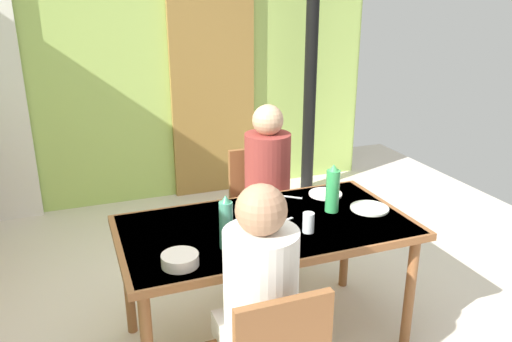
{
  "coord_description": "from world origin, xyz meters",
  "views": [
    {
      "loc": [
        -0.64,
        -2.26,
        1.9
      ],
      "look_at": [
        0.27,
        0.16,
        0.98
      ],
      "focal_mm": 35.81,
      "sensor_mm": 36.0,
      "label": 1
    }
  ],
  "objects_px": {
    "person_near_diner": "(260,286)",
    "person_far_diner": "(268,171)",
    "chair_far_diner": "(261,203)",
    "serving_bowl_center": "(180,260)",
    "water_bottle_green_far": "(333,189)",
    "water_bottle_green_near": "(227,223)",
    "dining_table": "(266,236)"
  },
  "relations": [
    {
      "from": "dining_table",
      "to": "water_bottle_green_far",
      "type": "height_order",
      "value": "water_bottle_green_far"
    },
    {
      "from": "water_bottle_green_near",
      "to": "water_bottle_green_far",
      "type": "relative_size",
      "value": 0.98
    },
    {
      "from": "water_bottle_green_far",
      "to": "person_far_diner",
      "type": "bearing_deg",
      "value": 103.33
    },
    {
      "from": "water_bottle_green_near",
      "to": "dining_table",
      "type": "bearing_deg",
      "value": 32.25
    },
    {
      "from": "water_bottle_green_near",
      "to": "serving_bowl_center",
      "type": "xyz_separation_m",
      "value": [
        -0.25,
        -0.09,
        -0.1
      ]
    },
    {
      "from": "person_far_diner",
      "to": "water_bottle_green_far",
      "type": "bearing_deg",
      "value": 103.33
    },
    {
      "from": "person_far_diner",
      "to": "water_bottle_green_far",
      "type": "relative_size",
      "value": 2.79
    },
    {
      "from": "dining_table",
      "to": "water_bottle_green_near",
      "type": "xyz_separation_m",
      "value": [
        -0.27,
        -0.17,
        0.2
      ]
    },
    {
      "from": "chair_far_diner",
      "to": "water_bottle_green_far",
      "type": "xyz_separation_m",
      "value": [
        0.14,
        -0.73,
        0.36
      ]
    },
    {
      "from": "dining_table",
      "to": "person_far_diner",
      "type": "bearing_deg",
      "value": 67.0
    },
    {
      "from": "person_near_diner",
      "to": "person_far_diner",
      "type": "xyz_separation_m",
      "value": [
        0.55,
        1.26,
        0.0
      ]
    },
    {
      "from": "dining_table",
      "to": "water_bottle_green_far",
      "type": "relative_size",
      "value": 5.61
    },
    {
      "from": "dining_table",
      "to": "person_far_diner",
      "type": "height_order",
      "value": "person_far_diner"
    },
    {
      "from": "chair_far_diner",
      "to": "person_near_diner",
      "type": "distance_m",
      "value": 1.52
    },
    {
      "from": "chair_far_diner",
      "to": "serving_bowl_center",
      "type": "xyz_separation_m",
      "value": [
        -0.79,
        -1.02,
        0.26
      ]
    },
    {
      "from": "person_far_diner",
      "to": "person_near_diner",
      "type": "bearing_deg",
      "value": 66.51
    },
    {
      "from": "water_bottle_green_far",
      "to": "serving_bowl_center",
      "type": "height_order",
      "value": "water_bottle_green_far"
    },
    {
      "from": "water_bottle_green_far",
      "to": "serving_bowl_center",
      "type": "bearing_deg",
      "value": -162.76
    },
    {
      "from": "person_near_diner",
      "to": "water_bottle_green_far",
      "type": "height_order",
      "value": "person_near_diner"
    },
    {
      "from": "serving_bowl_center",
      "to": "dining_table",
      "type": "bearing_deg",
      "value": 26.38
    },
    {
      "from": "serving_bowl_center",
      "to": "person_far_diner",
      "type": "bearing_deg",
      "value": 48.4
    },
    {
      "from": "chair_far_diner",
      "to": "person_far_diner",
      "type": "bearing_deg",
      "value": 90.0
    },
    {
      "from": "dining_table",
      "to": "water_bottle_green_far",
      "type": "distance_m",
      "value": 0.46
    },
    {
      "from": "person_near_diner",
      "to": "serving_bowl_center",
      "type": "relative_size",
      "value": 4.53
    },
    {
      "from": "water_bottle_green_far",
      "to": "serving_bowl_center",
      "type": "xyz_separation_m",
      "value": [
        -0.93,
        -0.29,
        -0.1
      ]
    },
    {
      "from": "dining_table",
      "to": "water_bottle_green_far",
      "type": "bearing_deg",
      "value": 4.22
    },
    {
      "from": "person_near_diner",
      "to": "water_bottle_green_near",
      "type": "bearing_deg",
      "value": 88.63
    },
    {
      "from": "person_near_diner",
      "to": "serving_bowl_center",
      "type": "bearing_deg",
      "value": 123.03
    },
    {
      "from": "dining_table",
      "to": "person_far_diner",
      "type": "xyz_separation_m",
      "value": [
        0.27,
        0.63,
        0.13
      ]
    },
    {
      "from": "chair_far_diner",
      "to": "person_near_diner",
      "type": "bearing_deg",
      "value": 68.59
    },
    {
      "from": "person_near_diner",
      "to": "serving_bowl_center",
      "type": "height_order",
      "value": "person_near_diner"
    },
    {
      "from": "person_far_diner",
      "to": "dining_table",
      "type": "bearing_deg",
      "value": 67.0
    }
  ]
}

